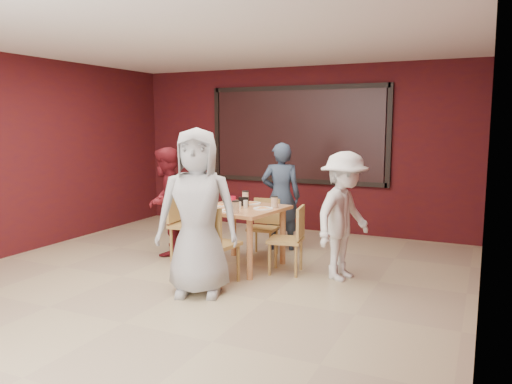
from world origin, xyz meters
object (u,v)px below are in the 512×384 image
at_px(diner_front, 197,212).
at_px(diner_right, 344,216).
at_px(chair_front, 212,240).
at_px(chair_back, 265,224).
at_px(dining_table, 241,215).
at_px(chair_left, 185,220).
at_px(diner_left, 166,201).
at_px(diner_back, 281,196).
at_px(chair_right, 291,236).

height_order(diner_front, diner_right, diner_front).
height_order(chair_front, chair_back, chair_front).
relative_size(dining_table, chair_left, 1.15).
distance_m(dining_table, chair_left, 0.87).
bearing_deg(diner_left, chair_front, 36.50).
distance_m(diner_front, diner_right, 1.75).
relative_size(dining_table, diner_back, 0.71).
height_order(chair_back, diner_right, diner_right).
height_order(chair_front, diner_front, diner_front).
xyz_separation_m(chair_right, diner_left, (-1.94, 0.11, 0.28)).
relative_size(dining_table, chair_front, 1.20).
bearing_deg(diner_right, dining_table, 108.88).
relative_size(chair_right, diner_back, 0.53).
height_order(chair_left, chair_right, chair_left).
bearing_deg(diner_right, chair_front, 139.76).
bearing_deg(diner_right, diner_left, 105.01).
relative_size(chair_front, diner_front, 0.52).
relative_size(diner_back, diner_left, 1.04).
bearing_deg(chair_right, dining_table, -179.77).
xyz_separation_m(dining_table, chair_back, (0.04, 0.67, -0.24)).
bearing_deg(diner_left, chair_right, 68.86).
xyz_separation_m(chair_back, chair_right, (0.66, -0.66, 0.03)).
relative_size(chair_front, diner_right, 0.61).
distance_m(dining_table, chair_right, 0.73).
bearing_deg(chair_left, diner_front, -51.16).
bearing_deg(chair_left, diner_back, 47.13).
xyz_separation_m(chair_right, diner_back, (-0.57, 1.05, 0.31)).
bearing_deg(diner_front, diner_back, 66.44).
height_order(chair_right, diner_front, diner_front).
height_order(dining_table, chair_left, chair_left).
bearing_deg(chair_front, diner_back, 87.17).
distance_m(diner_back, diner_right, 1.56).
height_order(chair_back, chair_right, chair_right).
bearing_deg(chair_left, chair_right, 0.20).
height_order(dining_table, chair_right, dining_table).
relative_size(chair_back, diner_right, 0.52).
distance_m(dining_table, diner_back, 1.07).
bearing_deg(diner_left, chair_back, 95.53).
bearing_deg(chair_back, chair_right, -45.25).
bearing_deg(diner_right, chair_back, 81.21).
bearing_deg(diner_left, dining_table, 66.85).
relative_size(dining_table, diner_left, 0.73).
distance_m(diner_back, diner_left, 1.66).
xyz_separation_m(diner_left, diner_right, (2.57, -0.06, 0.00)).
height_order(chair_right, diner_back, diner_back).
bearing_deg(diner_left, diner_back, 106.66).
relative_size(chair_left, diner_back, 0.61).
xyz_separation_m(dining_table, diner_left, (-1.24, 0.12, 0.07)).
bearing_deg(dining_table, chair_left, -179.83).
relative_size(chair_front, diner_back, 0.59).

